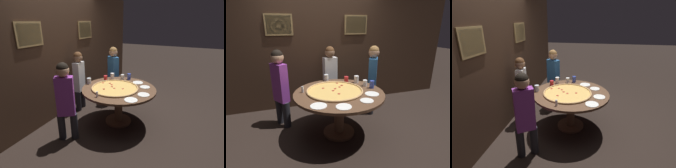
% 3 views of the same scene
% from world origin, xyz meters
% --- Properties ---
extents(ground_plane, '(24.00, 24.00, 0.00)m').
position_xyz_m(ground_plane, '(0.00, 0.00, 0.00)').
color(ground_plane, black).
extents(back_wall, '(6.40, 0.08, 2.60)m').
position_xyz_m(back_wall, '(0.00, 1.31, 1.30)').
color(back_wall, '#3D281C').
rests_on(back_wall, ground_plane).
extents(dining_table, '(1.42, 1.42, 0.74)m').
position_xyz_m(dining_table, '(0.00, 0.00, 0.59)').
color(dining_table, brown).
rests_on(dining_table, ground_plane).
extents(giant_pizza, '(0.90, 0.90, 0.03)m').
position_xyz_m(giant_pizza, '(-0.05, 0.06, 0.75)').
color(giant_pizza, '#EAB75B').
rests_on(giant_pizza, dining_table).
extents(drink_cup_near_right, '(0.08, 0.08, 0.13)m').
position_xyz_m(drink_cup_near_right, '(0.45, 0.36, 0.81)').
color(drink_cup_near_right, white).
rests_on(drink_cup_near_right, dining_table).
extents(drink_cup_far_left, '(0.08, 0.08, 0.13)m').
position_xyz_m(drink_cup_far_left, '(0.58, 0.01, 0.80)').
color(drink_cup_far_left, '#384CB7').
rests_on(drink_cup_far_left, dining_table).
extents(drink_cup_front_edge, '(0.08, 0.08, 0.11)m').
position_xyz_m(drink_cup_front_edge, '(0.29, 0.44, 0.79)').
color(drink_cup_front_edge, '#B22328').
rests_on(drink_cup_front_edge, dining_table).
extents(drink_cup_far_right, '(0.08, 0.08, 0.12)m').
position_xyz_m(drink_cup_far_right, '(-0.04, 0.65, 0.80)').
color(drink_cup_far_right, silver).
rests_on(drink_cup_far_right, dining_table).
extents(drink_cup_centre_back, '(0.07, 0.07, 0.11)m').
position_xyz_m(drink_cup_centre_back, '(0.52, 0.14, 0.79)').
color(drink_cup_centre_back, white).
rests_on(drink_cup_centre_back, dining_table).
extents(white_plate_left_side, '(0.19, 0.19, 0.01)m').
position_xyz_m(white_plate_left_side, '(0.26, -0.44, 0.74)').
color(white_plate_left_side, white).
rests_on(white_plate_left_side, dining_table).
extents(white_plate_near_front, '(0.22, 0.22, 0.01)m').
position_xyz_m(white_plate_near_front, '(-0.41, -0.40, 0.74)').
color(white_plate_near_front, white).
rests_on(white_plate_near_front, dining_table).
extents(white_plate_beside_cup, '(0.21, 0.21, 0.01)m').
position_xyz_m(white_plate_beside_cup, '(0.45, -0.24, 0.74)').
color(white_plate_beside_cup, white).
rests_on(white_plate_beside_cup, dining_table).
extents(white_plate_far_back, '(0.21, 0.21, 0.01)m').
position_xyz_m(white_plate_far_back, '(-0.11, -0.52, 0.74)').
color(white_plate_far_back, white).
rests_on(white_plate_far_back, dining_table).
extents(condiment_shaker, '(0.04, 0.04, 0.10)m').
position_xyz_m(condiment_shaker, '(-0.55, 0.16, 0.79)').
color(condiment_shaker, silver).
rests_on(condiment_shaker, dining_table).
extents(diner_centre_back, '(0.29, 0.35, 1.37)m').
position_xyz_m(diner_centre_back, '(-0.88, 0.56, 0.78)').
color(diner_centre_back, '#232328').
rests_on(diner_centre_back, ground_plane).
extents(diner_side_right, '(0.29, 0.36, 1.38)m').
position_xyz_m(diner_side_right, '(0.89, 0.55, 0.78)').
color(diner_side_right, '#232328').
rests_on(diner_side_right, ground_plane).
extents(diner_side_left, '(0.35, 0.20, 1.34)m').
position_xyz_m(diner_side_left, '(0.14, 1.03, 0.76)').
color(diner_side_left, '#232328').
rests_on(diner_side_left, ground_plane).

